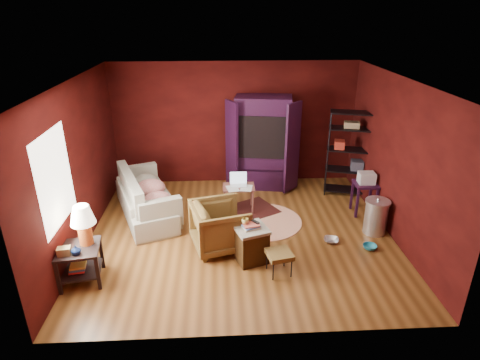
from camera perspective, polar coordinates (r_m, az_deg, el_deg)
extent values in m
cube|color=brown|center=(7.51, 0.08, -7.69)|extent=(5.50, 5.00, 0.02)
cube|color=white|center=(6.51, 0.10, 14.04)|extent=(5.50, 5.00, 0.02)
cube|color=#3E0B08|center=(9.27, -0.78, 7.98)|extent=(5.50, 0.02, 2.80)
cube|color=#3E0B08|center=(4.64, 1.84, -8.84)|extent=(5.50, 0.02, 2.80)
cube|color=#3E0B08|center=(7.29, -22.15, 1.79)|extent=(0.02, 5.00, 2.80)
cube|color=#3E0B08|center=(7.55, 21.51, 2.63)|extent=(0.02, 5.00, 2.80)
cube|color=white|center=(6.34, -24.83, 0.11)|extent=(0.02, 1.20, 1.40)
imported|color=gray|center=(8.14, -13.39, -2.38)|extent=(1.34, 2.21, 0.83)
imported|color=black|center=(6.90, -2.87, -6.28)|extent=(1.03, 1.07, 0.91)
imported|color=silver|center=(7.38, 12.91, -7.70)|extent=(0.27, 0.13, 0.26)
imported|color=teal|center=(7.37, 18.06, -8.51)|extent=(0.25, 0.17, 0.24)
imported|color=#0D1B42|center=(6.32, -22.30, -9.20)|extent=(0.15, 0.15, 0.14)
imported|color=#D6C968|center=(6.43, 0.74, -5.79)|extent=(0.13, 0.11, 0.11)
cube|color=black|center=(6.51, -22.08, -9.09)|extent=(0.70, 0.70, 0.04)
cube|color=black|center=(6.71, -21.58, -11.82)|extent=(0.66, 0.66, 0.03)
cube|color=black|center=(6.49, -24.48, -12.56)|extent=(0.06, 0.06, 0.57)
cube|color=black|center=(6.39, -19.56, -12.34)|extent=(0.06, 0.06, 0.57)
cube|color=black|center=(6.94, -23.68, -9.93)|extent=(0.06, 0.06, 0.57)
cube|color=black|center=(6.84, -19.11, -9.68)|extent=(0.06, 0.06, 0.57)
cylinder|color=orange|center=(6.48, -21.14, -7.09)|extent=(0.23, 0.23, 0.35)
cone|color=#F2E5C6|center=(6.33, -21.56, -4.62)|extent=(0.42, 0.42, 0.29)
cube|color=#9B8B54|center=(6.38, -23.74, -9.26)|extent=(0.20, 0.15, 0.12)
cube|color=#E1383D|center=(6.70, -22.08, -11.51)|extent=(0.27, 0.32, 0.03)
cube|color=#3892E1|center=(6.68, -22.04, -11.26)|extent=(0.27, 0.32, 0.03)
cube|color=#FEDC54|center=(6.66, -22.00, -11.00)|extent=(0.27, 0.32, 0.03)
cube|color=gray|center=(8.20, -12.71, -3.23)|extent=(1.40, 2.00, 0.39)
cube|color=gray|center=(8.04, -15.22, -1.99)|extent=(0.85, 1.78, 0.78)
cube|color=gray|center=(7.30, -11.20, -4.72)|extent=(0.79, 0.45, 0.53)
cube|color=gray|center=(8.94, -14.17, 0.43)|extent=(0.79, 0.45, 0.53)
ellipsoid|color=#B41A19|center=(7.60, -11.64, -2.74)|extent=(0.66, 0.66, 0.27)
ellipsoid|color=#B41A19|center=(8.07, -12.58, -1.08)|extent=(0.73, 0.73, 0.31)
ellipsoid|color=gray|center=(8.52, -13.30, -0.08)|extent=(0.61, 0.61, 0.25)
cube|color=#40250E|center=(6.66, 1.55, -9.26)|extent=(0.59, 0.59, 0.56)
cube|color=gray|center=(6.49, 1.58, -6.99)|extent=(0.63, 0.63, 0.05)
cube|color=beige|center=(6.48, 1.58, -6.71)|extent=(0.32, 0.28, 0.02)
cube|color=#4A6FAC|center=(6.46, 1.59, -6.53)|extent=(0.32, 0.29, 0.02)
cube|color=#C5584A|center=(6.45, 1.59, -6.36)|extent=(0.29, 0.25, 0.02)
cube|color=black|center=(6.50, 2.16, -5.92)|extent=(0.14, 0.16, 0.02)
cube|color=black|center=(6.35, 5.62, -10.48)|extent=(0.45, 0.45, 0.07)
cube|color=black|center=(6.37, 5.61, -10.83)|extent=(0.40, 0.40, 0.02)
cylinder|color=black|center=(6.30, 4.74, -12.88)|extent=(0.02, 0.02, 0.31)
cylinder|color=black|center=(6.39, 7.32, -12.39)|extent=(0.02, 0.02, 0.31)
cylinder|color=black|center=(6.53, 3.83, -11.39)|extent=(0.02, 0.02, 0.31)
cylinder|color=black|center=(6.62, 6.32, -10.95)|extent=(0.02, 0.02, 0.31)
cylinder|color=white|center=(7.92, 3.28, -5.84)|extent=(1.58, 1.58, 0.01)
cube|color=#4D1714|center=(8.23, 0.71, -4.49)|extent=(1.51, 1.34, 0.01)
cube|color=brown|center=(8.08, -0.19, -1.00)|extent=(0.64, 0.45, 0.03)
cylinder|color=brown|center=(8.02, -2.10, -3.30)|extent=(0.04, 0.04, 0.53)
cylinder|color=brown|center=(8.04, 1.84, -3.21)|extent=(0.04, 0.04, 0.53)
cylinder|color=brown|center=(8.34, -2.14, -2.19)|extent=(0.04, 0.04, 0.53)
cylinder|color=brown|center=(8.37, 1.65, -2.10)|extent=(0.04, 0.04, 0.53)
cube|color=silver|center=(8.09, -0.20, -0.75)|extent=(0.34, 0.24, 0.02)
cube|color=silver|center=(8.15, -0.24, 0.35)|extent=(0.34, 0.07, 0.23)
cube|color=beige|center=(7.97, -1.07, -1.22)|extent=(0.28, 0.36, 0.00)
cube|color=beige|center=(7.99, 0.91, -1.14)|extent=(0.28, 0.35, 0.00)
cube|color=#2C0C28|center=(9.09, 3.23, 5.33)|extent=(1.31, 0.85, 2.10)
cube|color=black|center=(8.92, 3.23, 6.46)|extent=(1.06, 0.65, 0.94)
cube|color=#2C0C28|center=(8.85, -1.18, 4.86)|extent=(0.27, 0.47, 1.99)
cube|color=#2C0C28|center=(8.79, 7.45, 4.52)|extent=(0.39, 0.40, 1.99)
cube|color=#2C2F31|center=(9.01, 3.23, 5.89)|extent=(0.77, 0.66, 0.57)
cube|color=black|center=(8.74, 3.13, 5.33)|extent=(0.55, 0.10, 0.44)
cube|color=#2C0C28|center=(9.23, 3.14, 1.96)|extent=(1.07, 0.71, 0.06)
cylinder|color=black|center=(8.80, 12.39, 3.39)|extent=(0.03, 0.03, 1.87)
cylinder|color=black|center=(8.87, 18.03, 2.93)|extent=(0.03, 0.03, 1.87)
cylinder|color=black|center=(9.15, 12.37, 4.18)|extent=(0.03, 0.03, 1.87)
cylinder|color=black|center=(9.22, 17.81, 3.73)|extent=(0.03, 0.03, 1.87)
cube|color=black|center=(9.30, 14.62, -1.26)|extent=(0.99, 0.61, 0.03)
cube|color=black|center=(9.12, 14.92, 1.42)|extent=(0.99, 0.61, 0.03)
cube|color=black|center=(8.96, 15.23, 4.19)|extent=(0.99, 0.61, 0.03)
cube|color=black|center=(8.83, 15.55, 7.06)|extent=(0.99, 0.61, 0.03)
cube|color=black|center=(8.74, 15.80, 9.22)|extent=(0.99, 0.61, 0.03)
cube|color=#A3281B|center=(8.92, 13.97, 4.93)|extent=(0.27, 0.30, 0.17)
cube|color=#373643|center=(9.10, 16.31, 2.04)|extent=(0.32, 0.32, 0.21)
cube|color=#877151|center=(8.80, 15.61, 7.58)|extent=(0.35, 0.28, 0.12)
cube|color=#2C0C28|center=(8.32, 17.45, -0.55)|extent=(0.46, 0.46, 0.04)
cube|color=#2C0C28|center=(8.23, 16.33, -3.15)|extent=(0.05, 0.05, 0.64)
cube|color=#2C0C28|center=(8.35, 18.80, -3.08)|extent=(0.05, 0.05, 0.64)
cube|color=#2C0C28|center=(8.55, 15.62, -2.02)|extent=(0.05, 0.05, 0.64)
cube|color=#2C0C28|center=(8.67, 18.00, -1.97)|extent=(0.05, 0.05, 0.64)
cube|color=silver|center=(8.27, 17.56, 0.29)|extent=(0.32, 0.25, 0.22)
cylinder|color=silver|center=(7.81, 18.73, -5.10)|extent=(0.46, 0.46, 0.62)
cylinder|color=silver|center=(7.66, 19.05, -2.94)|extent=(0.50, 0.50, 0.04)
sphere|color=silver|center=(7.65, 19.09, -2.66)|extent=(0.07, 0.07, 0.06)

